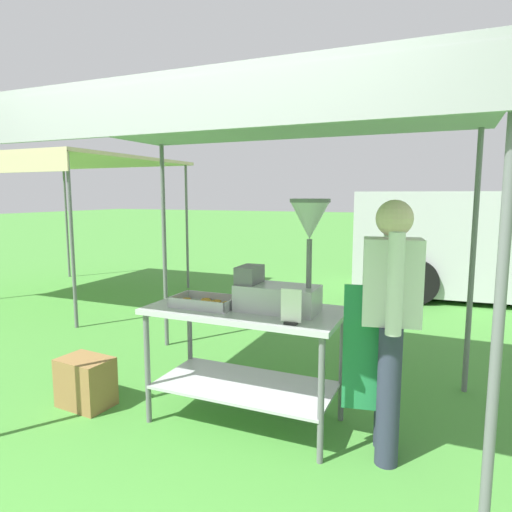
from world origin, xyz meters
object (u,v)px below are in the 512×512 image
Objects in this scene: donut_fryer at (286,270)px; vendor at (389,316)px; stall_canopy at (250,123)px; donut_tray at (205,303)px; donut_cart at (245,338)px; supply_crate at (86,382)px; menu_sign at (291,310)px; neighbour_tent at (62,164)px.

vendor is (0.69, -0.05, -0.23)m from donut_fryer.
stall_canopy is 4.14× the size of donut_fryer.
stall_canopy is 1.30m from donut_tray.
donut_fryer is 0.73m from vendor.
vendor is at bearing -2.29° from donut_cart.
donut_tray is at bearing -166.56° from donut_cart.
donut_cart is 1.34m from supply_crate.
menu_sign is 0.14× the size of vendor.
menu_sign is at bearing -14.65° from donut_tray.
stall_canopy is 6.96× the size of donut_tray.
vendor reaches higher than menu_sign.
vendor is at bearing -7.92° from stall_canopy.
vendor is 2.35m from supply_crate.
stall_canopy is 1.06× the size of neighbour_tent.
menu_sign is at bearing -64.32° from donut_fryer.
donut_cart is 6.23× the size of menu_sign.
vendor is at bearing 20.80° from menu_sign.
neighbour_tent reaches higher than donut_cart.
supply_crate is (-1.24, -0.37, -1.94)m from stall_canopy.
neighbour_tent is at bearing 151.23° from donut_fryer.
menu_sign is 0.60m from vendor.
menu_sign reaches higher than supply_crate.
donut_tray is 1.19m from supply_crate.
stall_canopy is 4.94m from neighbour_tent.
donut_cart is at bearing 12.26° from supply_crate.
stall_canopy reaches higher than vendor.
menu_sign is at bearing -30.46° from donut_cart.
supply_crate is at bearing -169.55° from donut_fryer.
supply_crate is 0.14× the size of neighbour_tent.
neighbour_tent reaches higher than donut_tray.
vendor reaches higher than supply_crate.
menu_sign is (0.13, -0.27, -0.20)m from donut_fryer.
menu_sign reaches higher than donut_cart.
neighbour_tent reaches higher than menu_sign.
stall_canopy is at bearing -29.60° from neighbour_tent.
donut_cart is 5.21m from neighbour_tent.
stall_canopy reaches higher than neighbour_tent.
vendor is at bearing -4.50° from donut_fryer.
neighbour_tent is (-4.72, 2.79, 1.18)m from menu_sign.
donut_cart is 1.03m from vendor.
neighbour_tent is at bearing 149.42° from donut_cart.
stall_canopy is 1.04m from donut_fryer.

